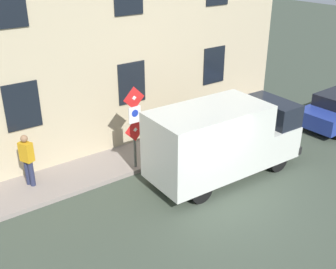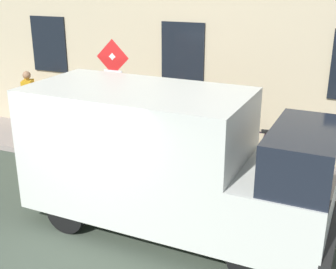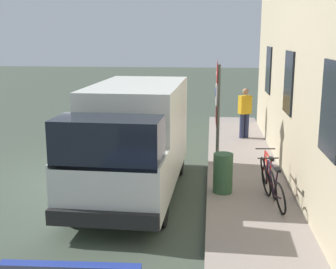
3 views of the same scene
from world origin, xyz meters
The scene contains 9 objects.
ground_plane centered at (0.00, 0.00, 0.00)m, with size 80.00×80.00×0.00m, color #3D473A.
sidewalk_slab centered at (3.89, 0.00, 0.07)m, with size 1.93×16.39×0.14m, color gray.
building_facade centered at (5.20, 0.00, 3.91)m, with size 0.75×14.39×7.82m.
sign_post_stacked centered at (3.13, 0.96, 1.87)m, with size 0.15×0.56×2.75m.
delivery_van centered at (1.23, -1.17, 1.33)m, with size 2.16×5.39×2.50m.
bicycle_black centered at (4.30, -1.98, 0.51)m, with size 0.50×1.71×0.89m.
bicycle_red centered at (4.31, -1.15, 0.51)m, with size 0.46×1.72×0.89m.
pedestrian centered at (4.14, 4.25, 1.07)m, with size 0.47×0.40×1.72m.
litter_bin centered at (3.28, -1.33, 0.59)m, with size 0.44×0.44×0.90m, color #2D5133.
Camera 3 is at (2.98, -11.02, 3.63)m, focal length 47.88 mm.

